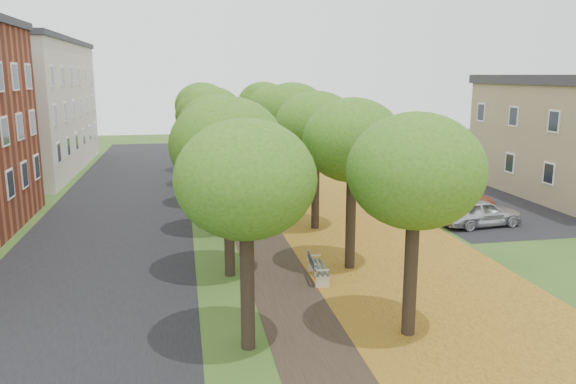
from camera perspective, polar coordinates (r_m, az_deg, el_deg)
name	(u,v)px	position (r m, az deg, el deg)	size (l,w,h in m)	color
ground	(324,341)	(16.92, 3.63, -14.86)	(120.00, 120.00, 0.00)	#2D4C19
street_asphalt	(114,223)	(30.81, -17.23, -2.98)	(8.00, 70.00, 0.01)	black
footpath	(256,216)	(30.82, -3.25, -2.45)	(3.20, 70.00, 0.01)	black
leaf_verge	(344,212)	(31.83, 5.72, -2.02)	(7.50, 70.00, 0.01)	#AA7C1F
parking_lot	(474,202)	(35.99, 18.36, -0.96)	(9.00, 16.00, 0.01)	black
tree_row_west	(213,125)	(29.79, -7.59, 6.72)	(3.94, 33.94, 6.71)	black
tree_row_east	(303,124)	(30.43, 1.54, 6.93)	(3.94, 33.94, 6.71)	black
building_cream	(10,106)	(49.48, -26.39, 7.85)	(10.30, 20.30, 10.40)	beige
bench	(317,268)	(21.36, 2.95, -7.68)	(0.68, 1.92, 0.89)	#29342C
car_silver	(481,212)	(30.24, 19.00, -1.97)	(1.70, 4.22, 1.44)	silver
car_red	(460,200)	(33.26, 17.10, -0.80)	(1.32, 3.79, 1.25)	maroon
car_grey	(434,191)	(34.96, 14.63, 0.07)	(1.97, 4.84, 1.41)	#36353B
car_white	(430,188)	(35.51, 14.20, 0.38)	(2.55, 5.54, 1.54)	silver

